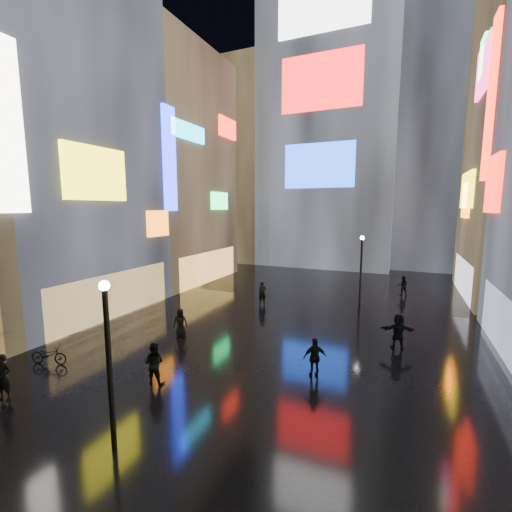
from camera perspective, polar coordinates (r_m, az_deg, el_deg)
The scene contains 17 objects.
ground at distance 24.50m, azimuth 7.56°, elevation -9.21°, with size 140.00×140.00×0.00m, color black.
building_left_mid at distance 28.15m, azimuth -30.91°, elevation 16.62°, with size 10.28×12.70×24.00m.
building_left_far at distance 36.41m, azimuth -14.90°, elevation 13.68°, with size 10.28×12.00×22.00m.
tower_main at distance 49.39m, azimuth 12.76°, elevation 24.05°, with size 16.00×14.20×42.00m.
tower_flank_right at distance 49.59m, azimuth 27.60°, elevation 18.52°, with size 12.00×12.00×34.00m, color black.
tower_flank_left at distance 49.29m, azimuth -1.10°, elevation 14.76°, with size 10.00×10.00×26.00m, color black.
lamp_near at distance 11.27m, azimuth -23.35°, elevation -15.05°, with size 0.30×0.30×5.20m.
lamp_far at distance 26.53m, azimuth 17.10°, elevation -1.63°, with size 0.30×0.30×5.20m.
pedestrian_0 at distance 16.69m, azimuth -36.57°, elevation -15.97°, with size 0.65×0.43×1.78m, color black.
pedestrian_1 at distance 15.36m, azimuth -16.64°, elevation -16.74°, with size 0.86×0.67×1.78m, color black.
pedestrian_3 at distance 15.53m, azimuth 9.79°, elevation -16.33°, with size 1.01×0.42×1.72m, color black.
pedestrian_4 at distance 20.17m, azimuth -12.48°, elevation -10.78°, with size 0.78×0.51×1.60m, color black.
pedestrian_5 at distance 19.48m, azimuth 22.61°, elevation -11.52°, with size 1.71×0.55×1.85m, color black.
pedestrian_6 at distance 25.84m, azimuth 1.07°, elevation -6.23°, with size 0.63×0.41×1.73m, color black.
pedestrian_7 at distance 31.16m, azimuth 23.28°, elevation -4.54°, with size 0.78×0.61×1.60m, color black.
umbrella_2 at distance 19.81m, azimuth -12.59°, elevation -7.41°, with size 0.94×0.96×0.86m, color black.
bicycle at distance 19.18m, azimuth -31.25°, elevation -13.87°, with size 0.61×1.75×0.92m, color black.
Camera 1 is at (6.30, -2.54, 7.24)m, focal length 24.00 mm.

